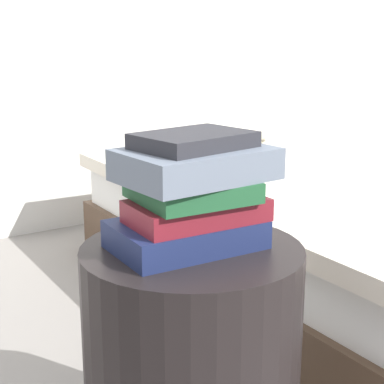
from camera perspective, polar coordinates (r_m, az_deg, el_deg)
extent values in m
cube|color=#4C3828|center=(2.61, 14.26, -5.79)|extent=(1.54, 2.03, 0.22)
cube|color=white|center=(2.55, 14.54, -1.56)|extent=(1.48, 1.95, 0.18)
cube|color=silver|center=(2.52, 14.71, 1.07)|extent=(1.57, 1.99, 0.06)
ellipsoid|color=silver|center=(3.09, 4.02, 6.00)|extent=(0.57, 0.29, 0.16)
cylinder|color=black|center=(1.39, 0.00, -16.29)|extent=(0.47, 0.47, 0.56)
cube|color=#19234C|center=(1.26, -0.57, -4.00)|extent=(0.31, 0.21, 0.06)
cube|color=maroon|center=(1.24, 0.46, -1.77)|extent=(0.28, 0.17, 0.05)
cube|color=#1E512D|center=(1.23, -0.24, 0.23)|extent=(0.23, 0.21, 0.04)
cube|color=slate|center=(1.23, 0.27, 2.66)|extent=(0.31, 0.22, 0.06)
cube|color=#28282D|center=(1.22, 0.18, 4.90)|extent=(0.25, 0.19, 0.03)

